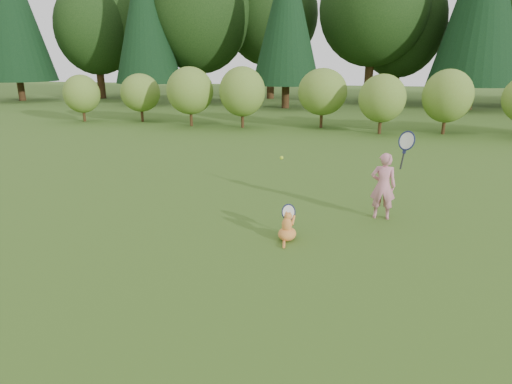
# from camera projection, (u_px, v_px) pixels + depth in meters

# --- Properties ---
(ground) EXTENTS (100.00, 100.00, 0.00)m
(ground) POSITION_uv_depth(u_px,v_px,m) (235.00, 242.00, 7.52)
(ground) COLOR #284D15
(ground) RESTS_ON ground
(shrub_row) EXTENTS (28.00, 3.00, 2.80)m
(shrub_row) POSITION_uv_depth(u_px,v_px,m) (314.00, 99.00, 19.19)
(shrub_row) COLOR olive
(shrub_row) RESTS_ON ground
(child) EXTENTS (0.79, 0.53, 2.01)m
(child) POSITION_uv_depth(u_px,v_px,m) (384.00, 185.00, 8.46)
(child) COLOR #D17D8E
(child) RESTS_ON ground
(cat) EXTENTS (0.48, 0.76, 0.72)m
(cat) POSITION_uv_depth(u_px,v_px,m) (287.00, 225.00, 7.56)
(cat) COLOR orange
(cat) RESTS_ON ground
(tennis_ball) EXTENTS (0.07, 0.07, 0.07)m
(tennis_ball) POSITION_uv_depth(u_px,v_px,m) (282.00, 158.00, 8.43)
(tennis_ball) COLOR #93C317
(tennis_ball) RESTS_ON ground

